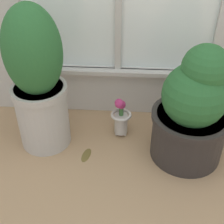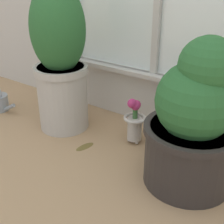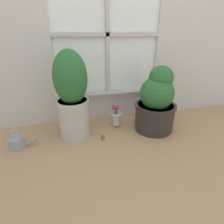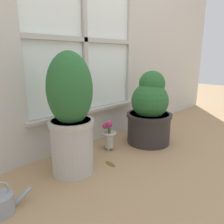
# 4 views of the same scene
# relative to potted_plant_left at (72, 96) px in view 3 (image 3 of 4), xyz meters

# --- Properties ---
(ground_plane) EXTENTS (10.00, 10.00, 0.00)m
(ground_plane) POSITION_rel_potted_plant_left_xyz_m (0.39, -0.18, -0.40)
(ground_plane) COLOR tan
(potted_plant_left) EXTENTS (0.29, 0.30, 0.79)m
(potted_plant_left) POSITION_rel_potted_plant_left_xyz_m (0.00, 0.00, 0.00)
(potted_plant_left) COLOR #B7B2A8
(potted_plant_left) RESTS_ON ground_plane
(potted_plant_right) EXTENTS (0.40, 0.40, 0.64)m
(potted_plant_right) POSITION_rel_potted_plant_left_xyz_m (0.78, -0.06, -0.11)
(potted_plant_right) COLOR #2D2826
(potted_plant_right) RESTS_ON ground_plane
(flower_vase) EXTENTS (0.12, 0.12, 0.25)m
(flower_vase) POSITION_rel_potted_plant_left_xyz_m (0.42, 0.09, -0.27)
(flower_vase) COLOR #BCB7AD
(flower_vase) RESTS_ON ground_plane
(watering_can) EXTENTS (0.23, 0.13, 0.17)m
(watering_can) POSITION_rel_potted_plant_left_xyz_m (-0.49, -0.09, -0.34)
(watering_can) COLOR gray
(watering_can) RESTS_ON ground_plane
(fallen_leaf) EXTENTS (0.06, 0.12, 0.01)m
(fallen_leaf) POSITION_rel_potted_plant_left_xyz_m (0.24, -0.11, -0.39)
(fallen_leaf) COLOR brown
(fallen_leaf) RESTS_ON ground_plane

